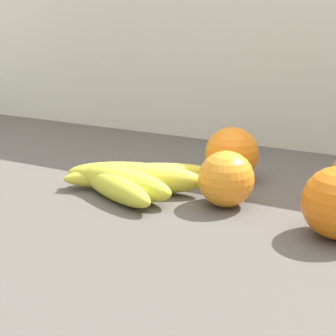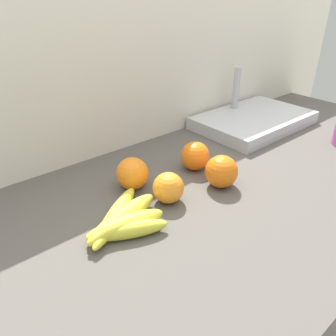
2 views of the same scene
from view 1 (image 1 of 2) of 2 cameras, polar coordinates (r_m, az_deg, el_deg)
name	(u,v)px [view 1 (image 1 of 2)]	position (r m, az deg, el deg)	size (l,w,h in m)	color
wall_back	(322,257)	(1.03, 17.21, -9.72)	(2.29, 0.06, 1.30)	silver
banana_bunch	(129,180)	(0.69, -4.53, -1.34)	(0.20, 0.19, 0.04)	gold
orange_back_left	(226,179)	(0.64, 6.66, -1.26)	(0.07, 0.07, 0.07)	orange
orange_front	(232,154)	(0.74, 7.29, 1.60)	(0.08, 0.08, 0.08)	orange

